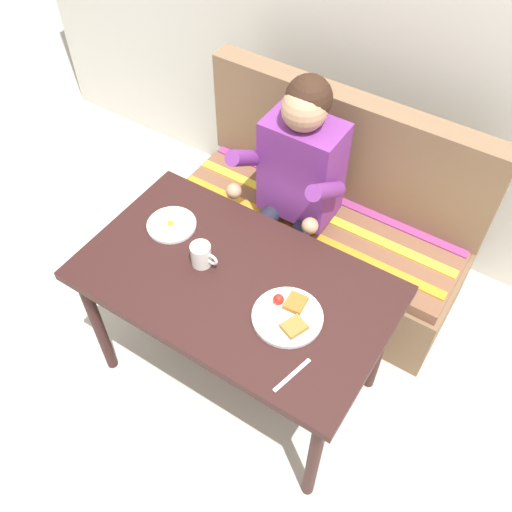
{
  "coord_description": "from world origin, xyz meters",
  "views": [
    {
      "loc": [
        0.78,
        -1.05,
        2.43
      ],
      "look_at": [
        0.0,
        0.15,
        0.72
      ],
      "focal_mm": 39.69,
      "sensor_mm": 36.0,
      "label": 1
    }
  ],
  "objects": [
    {
      "name": "person",
      "position": [
        -0.09,
        0.59,
        0.74
      ],
      "size": [
        0.45,
        0.61,
        1.21
      ],
      "color": "#762F84",
      "rests_on": "ground"
    },
    {
      "name": "couch",
      "position": [
        0.0,
        0.76,
        0.33
      ],
      "size": [
        1.44,
        0.56,
        1.0
      ],
      "color": "brown",
      "rests_on": "ground"
    },
    {
      "name": "coffee_mug",
      "position": [
        -0.15,
        0.0,
        0.78
      ],
      "size": [
        0.12,
        0.08,
        0.1
      ],
      "color": "white",
      "rests_on": "table"
    },
    {
      "name": "plate_breakfast",
      "position": [
        0.26,
        -0.04,
        0.74
      ],
      "size": [
        0.26,
        0.26,
        0.05
      ],
      "color": "white",
      "rests_on": "table"
    },
    {
      "name": "plate_eggs",
      "position": [
        -0.37,
        0.09,
        0.74
      ],
      "size": [
        0.2,
        0.2,
        0.04
      ],
      "color": "white",
      "rests_on": "table"
    },
    {
      "name": "fork",
      "position": [
        0.39,
        -0.23,
        0.73
      ],
      "size": [
        0.05,
        0.17,
        0.0
      ],
      "primitive_type": "cube",
      "rotation": [
        0.0,
        0.0,
        -0.24
      ],
      "color": "silver",
      "rests_on": "table"
    },
    {
      "name": "table",
      "position": [
        0.0,
        0.0,
        0.65
      ],
      "size": [
        1.2,
        0.7,
        0.73
      ],
      "color": "#321917",
      "rests_on": "ground"
    },
    {
      "name": "ground_plane",
      "position": [
        0.0,
        0.0,
        0.0
      ],
      "size": [
        8.0,
        8.0,
        0.0
      ],
      "primitive_type": "plane",
      "color": "beige"
    }
  ]
}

